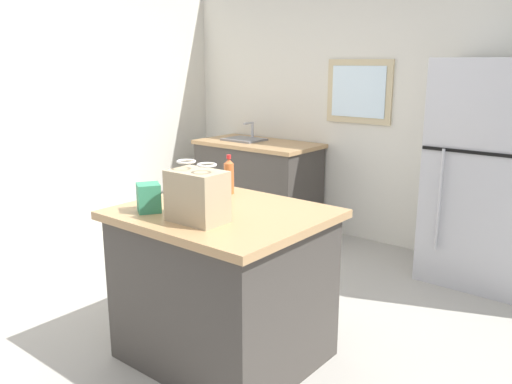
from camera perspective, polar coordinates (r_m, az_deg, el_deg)
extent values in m
plane|color=#ADA89E|center=(3.47, -2.37, -15.96)|extent=(6.16, 6.16, 0.00)
cube|color=silver|center=(5.08, 15.87, 8.40)|extent=(5.13, 0.10, 2.57)
cube|color=#CCB78C|center=(5.21, 11.10, 10.59)|extent=(0.68, 0.04, 0.60)
cube|color=white|center=(5.20, 10.99, 10.59)|extent=(0.56, 0.02, 0.48)
cube|color=silver|center=(5.11, -24.85, 7.69)|extent=(0.10, 4.79, 2.57)
cube|color=#423D38|center=(3.15, -3.50, -10.40)|extent=(1.04, 0.88, 0.86)
cube|color=tan|center=(2.99, -3.63, -2.43)|extent=(1.12, 0.96, 0.05)
cube|color=#B7B7BC|center=(4.48, 23.55, 1.80)|extent=(0.80, 0.64, 1.76)
cube|color=black|center=(4.13, 22.58, 3.95)|extent=(0.78, 0.01, 0.02)
cylinder|color=#B7B7BC|center=(4.25, 19.19, -0.84)|extent=(0.02, 0.02, 0.79)
cube|color=#423D38|center=(5.60, 0.20, 0.59)|extent=(1.25, 0.64, 0.87)
cube|color=tan|center=(5.52, 0.21, 5.21)|extent=(1.29, 0.68, 0.04)
cube|color=slate|center=(5.64, -1.28, 5.09)|extent=(0.40, 0.32, 0.14)
cylinder|color=#B7B7BC|center=(5.72, -0.37, 6.64)|extent=(0.03, 0.03, 0.18)
cylinder|color=#B7B7BC|center=(5.66, -0.83, 7.43)|extent=(0.02, 0.14, 0.02)
cube|color=tan|center=(2.76, -6.36, -0.47)|extent=(0.30, 0.21, 0.27)
torus|color=white|center=(2.78, -7.54, 3.29)|extent=(0.10, 0.10, 0.01)
torus|color=white|center=(2.67, -5.34, 2.93)|extent=(0.10, 0.10, 0.01)
cube|color=#388E66|center=(3.00, -11.51, -0.61)|extent=(0.17, 0.17, 0.16)
cylinder|color=#C66633|center=(3.35, -2.94, 1.46)|extent=(0.06, 0.06, 0.20)
cone|color=#C66633|center=(3.32, -2.96, 3.36)|extent=(0.06, 0.06, 0.03)
cylinder|color=red|center=(3.32, -2.97, 3.82)|extent=(0.03, 0.03, 0.02)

